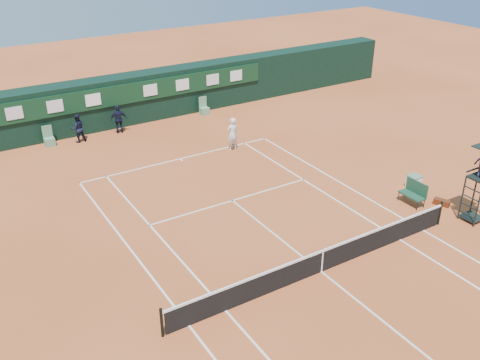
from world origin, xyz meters
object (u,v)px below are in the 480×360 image
tennis_net (322,260)px  player_bench (414,192)px  cooler (414,182)px  player (232,134)px

tennis_net → player_bench: 7.13m
cooler → player_bench: bearing=-139.1°
tennis_net → cooler: (8.12, 2.92, -0.18)m
player_bench → player: size_ratio=0.63×
player → tennis_net: bearing=70.4°
tennis_net → cooler: bearing=19.8°
cooler → tennis_net: bearing=-160.2°
tennis_net → player: size_ratio=6.82×
tennis_net → cooler: size_ratio=20.00×
player → player_bench: bearing=107.1°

